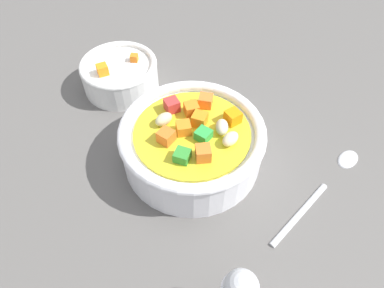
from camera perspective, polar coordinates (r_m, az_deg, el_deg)
name	(u,v)px	position (r cm, az deg, el deg)	size (l,w,h in cm)	color
ground_plane	(192,162)	(47.37, 0.00, -3.09)	(140.00, 140.00, 2.00)	#565451
soup_bowl_main	(192,142)	(43.96, 0.02, 0.31)	(18.52, 18.52, 7.15)	white
spoon	(328,181)	(47.17, 21.69, -5.80)	(14.81, 14.40, 0.92)	silver
side_bowl_small	(120,74)	(56.36, -11.90, 11.32)	(11.98, 11.98, 5.64)	white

